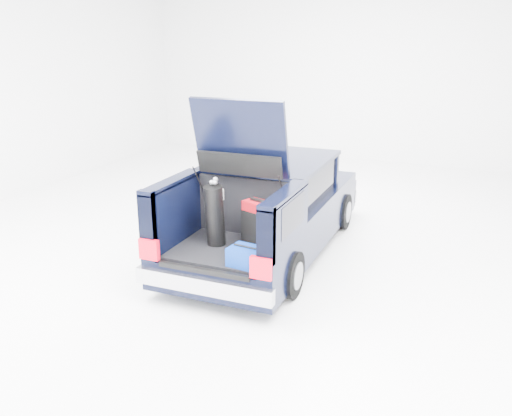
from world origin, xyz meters
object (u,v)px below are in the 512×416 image
at_px(blue_golf_bag, 215,215).
at_px(blue_duffel, 249,257).
at_px(car, 271,208).
at_px(black_golf_bag, 215,215).
at_px(red_suitcase, 258,223).

bearing_deg(blue_golf_bag, blue_duffel, -20.05).
relative_size(car, blue_golf_bag, 5.73).
relative_size(black_golf_bag, blue_duffel, 1.76).
height_order(car, red_suitcase, car).
bearing_deg(red_suitcase, blue_golf_bag, -146.31).
distance_m(car, black_golf_bag, 1.59).
bearing_deg(car, red_suitcase, -76.54).
distance_m(blue_golf_bag, blue_duffel, 0.95).
relative_size(car, blue_duffel, 9.15).
bearing_deg(blue_golf_bag, black_golf_bag, -48.06).
relative_size(black_golf_bag, blue_golf_bag, 1.11).
bearing_deg(red_suitcase, car, 123.02).
bearing_deg(black_golf_bag, blue_duffel, -31.69).
bearing_deg(blue_duffel, car, 111.12).
height_order(blue_golf_bag, blue_duffel, blue_golf_bag).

